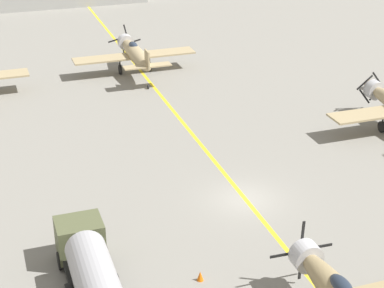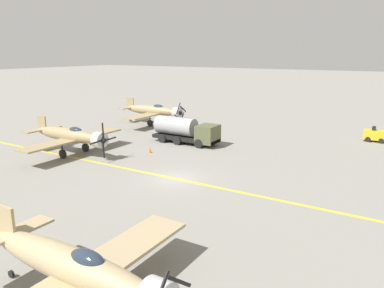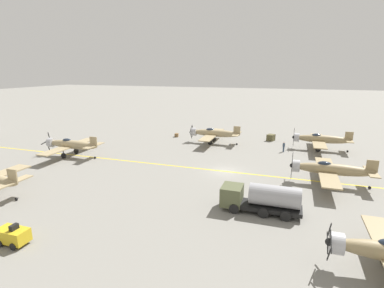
{
  "view_description": "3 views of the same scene",
  "coord_description": "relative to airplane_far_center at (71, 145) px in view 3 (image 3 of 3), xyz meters",
  "views": [
    {
      "loc": [
        -14.7,
        -32.61,
        20.9
      ],
      "look_at": [
        -2.5,
        3.3,
        2.82
      ],
      "focal_mm": 60.0,
      "sensor_mm": 36.0,
      "label": 1
    },
    {
      "loc": [
        24.64,
        16.72,
        10.38
      ],
      "look_at": [
        -1.59,
        0.65,
        2.76
      ],
      "focal_mm": 35.0,
      "sensor_mm": 36.0,
      "label": 2
    },
    {
      "loc": [
        -39.74,
        -8.37,
        14.07
      ],
      "look_at": [
        -0.65,
        4.8,
        3.8
      ],
      "focal_mm": 28.0,
      "sensor_mm": 36.0,
      "label": 3
    }
  ],
  "objects": [
    {
      "name": "ground_plane",
      "position": [
        0.62,
        -26.01,
        -2.01
      ],
      "size": [
        400.0,
        400.0,
        0.0
      ],
      "primitive_type": "plane",
      "color": "gray"
    },
    {
      "name": "taxiway_stripe",
      "position": [
        0.62,
        -26.01,
        -2.01
      ],
      "size": [
        0.3,
        160.0,
        0.01
      ],
      "primitive_type": "cube",
      "color": "yellow",
      "rests_on": "ground"
    },
    {
      "name": "airplane_far_center",
      "position": [
        0.0,
        0.0,
        0.0
      ],
      "size": [
        12.0,
        9.98,
        3.77
      ],
      "rotation": [
        0.0,
        0.0,
        0.05
      ],
      "color": "tan",
      "rests_on": "ground"
    },
    {
      "name": "airplane_near_center",
      "position": [
        -0.14,
        -39.41,
        0.0
      ],
      "size": [
        12.0,
        9.98,
        3.8
      ],
      "rotation": [
        0.0,
        0.0,
        -0.06
      ],
      "color": "#99845C",
      "rests_on": "ground"
    },
    {
      "name": "airplane_near_right",
      "position": [
        17.46,
        -39.53,
        0.0
      ],
      "size": [
        12.0,
        9.98,
        3.75
      ],
      "rotation": [
        0.0,
        0.0,
        -0.15
      ],
      "color": "#99855C",
      "rests_on": "ground"
    },
    {
      "name": "airplane_mid_right",
      "position": [
        16.38,
        -20.19,
        0.0
      ],
      "size": [
        12.0,
        9.98,
        3.65
      ],
      "rotation": [
        0.0,
        0.0,
        -0.27
      ],
      "color": "tan",
      "rests_on": "ground"
    },
    {
      "name": "fuel_tanker",
      "position": [
        -10.47,
        -32.03,
        -0.5
      ],
      "size": [
        2.68,
        8.0,
        2.98
      ],
      "color": "black",
      "rests_on": "ground"
    },
    {
      "name": "tow_tractor",
      "position": [
        -22.88,
        -13.3,
        -1.22
      ],
      "size": [
        1.57,
        2.6,
        1.79
      ],
      "color": "gold",
      "rests_on": "ground"
    },
    {
      "name": "ground_crew_walking",
      "position": [
        14.16,
        -33.42,
        -1.04
      ],
      "size": [
        0.39,
        0.39,
        1.78
      ],
      "color": "#334256",
      "rests_on": "ground"
    },
    {
      "name": "supply_crate_by_tanker",
      "position": [
        19.51,
        -11.11,
        -1.65
      ],
      "size": [
        0.99,
        0.88,
        0.73
      ],
      "primitive_type": "cube",
      "rotation": [
        0.0,
        0.0,
        0.18
      ],
      "color": "brown",
      "rests_on": "ground"
    },
    {
      "name": "supply_crate_mid_lane",
      "position": [
        22.28,
        -30.65,
        -1.37
      ],
      "size": [
        1.89,
        1.74,
        1.28
      ],
      "primitive_type": "cube",
      "rotation": [
        0.0,
        0.0,
        -0.36
      ],
      "color": "brown",
      "rests_on": "ground"
    },
    {
      "name": "traffic_cone",
      "position": [
        -4.91,
        -32.98,
        -1.74
      ],
      "size": [
        0.36,
        0.36,
        0.55
      ],
      "primitive_type": "cone",
      "color": "orange",
      "rests_on": "ground"
    }
  ]
}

